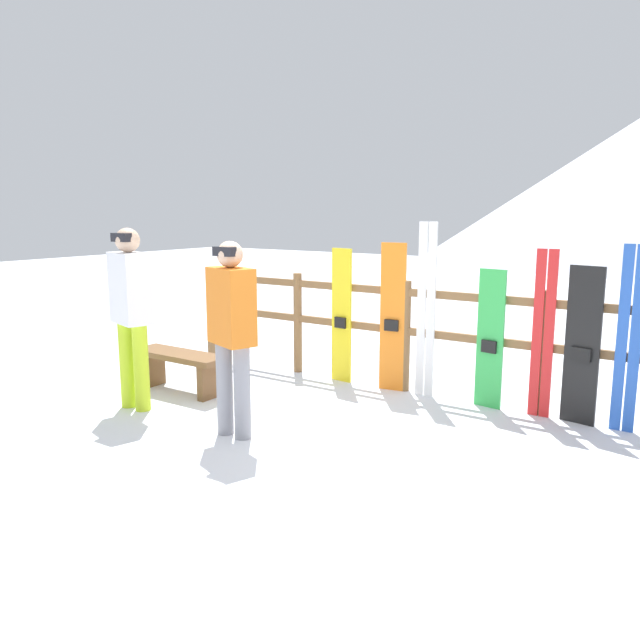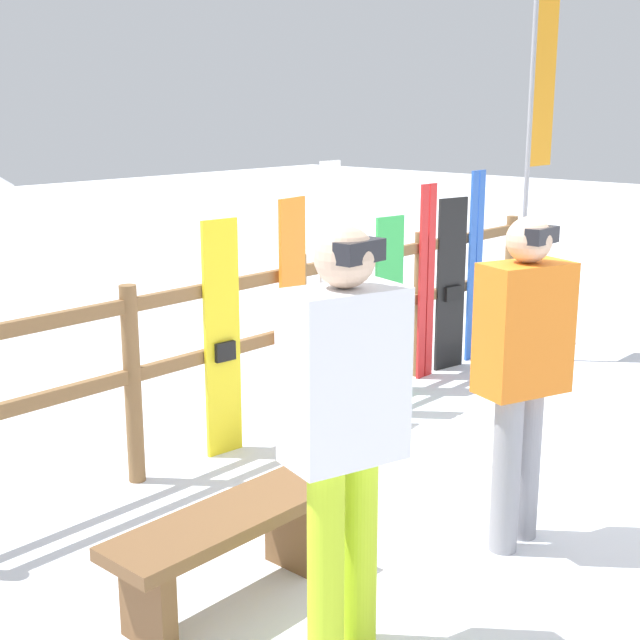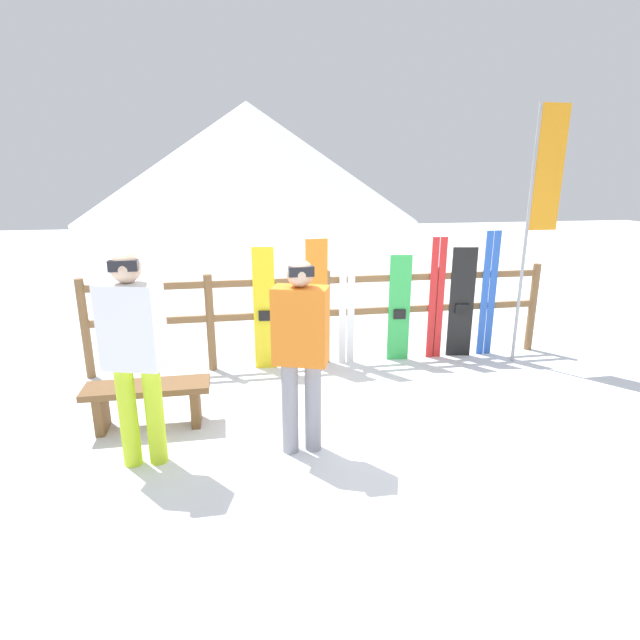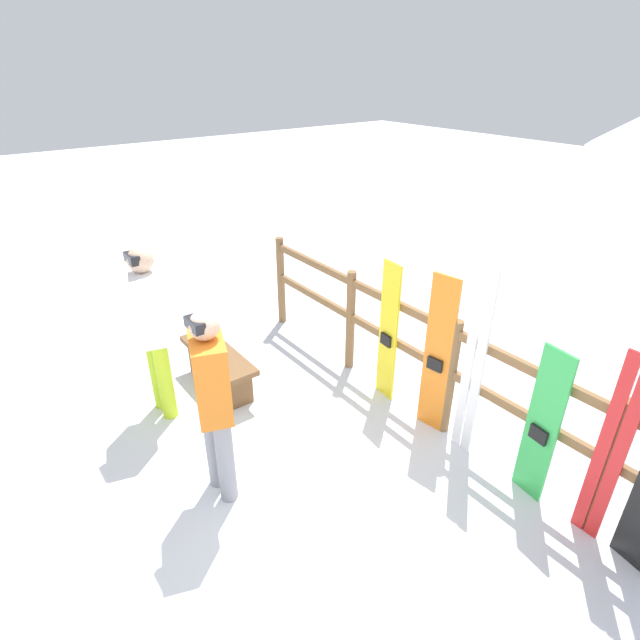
{
  "view_description": "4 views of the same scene",
  "coord_description": "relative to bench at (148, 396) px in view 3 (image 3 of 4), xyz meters",
  "views": [
    {
      "loc": [
        2.87,
        -4.03,
        1.91
      ],
      "look_at": [
        -0.57,
        1.05,
        0.83
      ],
      "focal_mm": 35.0,
      "sensor_mm": 36.0,
      "label": 1
    },
    {
      "loc": [
        -4.34,
        -2.26,
        2.18
      ],
      "look_at": [
        -0.92,
        0.81,
        1.06
      ],
      "focal_mm": 50.0,
      "sensor_mm": 36.0,
      "label": 2
    },
    {
      "loc": [
        -1.12,
        -4.04,
        2.29
      ],
      "look_at": [
        -0.26,
        0.81,
        0.86
      ],
      "focal_mm": 28.0,
      "sensor_mm": 36.0,
      "label": 3
    },
    {
      "loc": [
        2.3,
        -1.41,
        3.19
      ],
      "look_at": [
        -0.97,
        1.07,
        1.03
      ],
      "focal_mm": 28.0,
      "sensor_mm": 36.0,
      "label": 4
    }
  ],
  "objects": [
    {
      "name": "ski_pair_white",
      "position": [
        2.21,
        1.33,
        0.59
      ],
      "size": [
        0.19,
        0.02,
        1.8
      ],
      "color": "white",
      "rests_on": "ground"
    },
    {
      "name": "ground_plane",
      "position": [
        1.96,
        -0.45,
        -0.31
      ],
      "size": [
        40.0,
        40.0,
        0.0
      ],
      "primitive_type": "plane",
      "color": "white"
    },
    {
      "name": "ski_pair_blue",
      "position": [
        4.09,
        1.33,
        0.51
      ],
      "size": [
        0.2,
        0.02,
        1.63
      ],
      "color": "blue",
      "rests_on": "ground"
    },
    {
      "name": "snowboard_green",
      "position": [
        2.89,
        1.32,
        0.36
      ],
      "size": [
        0.27,
        0.08,
        1.36
      ],
      "color": "green",
      "rests_on": "ground"
    },
    {
      "name": "snowboard_black_stripe",
      "position": [
        3.72,
        1.32,
        0.4
      ],
      "size": [
        0.31,
        0.1,
        1.43
      ],
      "color": "black",
      "rests_on": "ground"
    },
    {
      "name": "snowboard_yellow",
      "position": [
        1.19,
        1.32,
        0.43
      ],
      "size": [
        0.26,
        0.07,
        1.5
      ],
      "color": "yellow",
      "rests_on": "ground"
    },
    {
      "name": "person_orange",
      "position": [
        1.36,
        -0.67,
        0.65
      ],
      "size": [
        0.5,
        0.38,
        1.66
      ],
      "color": "gray",
      "rests_on": "ground"
    },
    {
      "name": "ski_pair_red",
      "position": [
        3.38,
        1.33,
        0.47
      ],
      "size": [
        0.19,
        0.02,
        1.57
      ],
      "color": "red",
      "rests_on": "ground"
    },
    {
      "name": "person_white",
      "position": [
        0.05,
        -0.64,
        0.7
      ],
      "size": [
        0.51,
        0.37,
        1.75
      ],
      "color": "#B7D826",
      "rests_on": "ground"
    },
    {
      "name": "bench",
      "position": [
        0.0,
        0.0,
        0.0
      ],
      "size": [
        1.14,
        0.36,
        0.43
      ],
      "color": "brown",
      "rests_on": "ground"
    },
    {
      "name": "mountain_backdrop",
      "position": [
        1.96,
        23.38,
        2.69
      ],
      "size": [
        18.0,
        18.0,
        6.0
      ],
      "color": "silver",
      "rests_on": "ground"
    },
    {
      "name": "snowboard_orange",
      "position": [
        1.83,
        1.32,
        0.47
      ],
      "size": [
        0.28,
        0.08,
        1.58
      ],
      "color": "orange",
      "rests_on": "ground"
    },
    {
      "name": "fence",
      "position": [
        1.96,
        1.38,
        0.4
      ],
      "size": [
        5.75,
        0.1,
        1.18
      ],
      "color": "brown",
      "rests_on": "ground"
    },
    {
      "name": "rental_flag",
      "position": [
        4.44,
        1.01,
        1.69
      ],
      "size": [
        0.4,
        0.04,
        3.08
      ],
      "color": "#99999E",
      "rests_on": "ground"
    }
  ]
}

